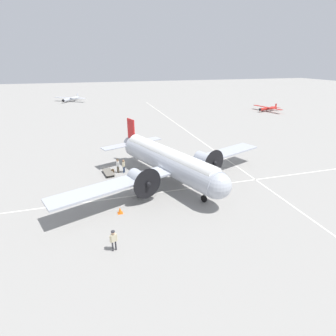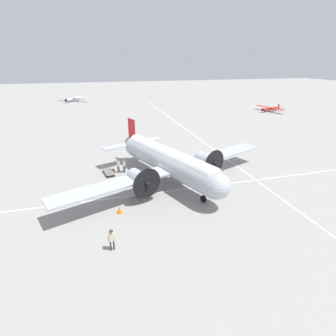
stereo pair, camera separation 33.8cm
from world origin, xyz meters
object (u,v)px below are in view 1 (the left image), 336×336
ramp_agent (118,164)px  suitcase_near_door (113,171)px  light_aircraft_distant (70,99)px  light_aircraft_taxiing (268,108)px  crew_foreground (113,238)px  baggage_cart (108,172)px  traffic_cone (120,210)px  airliner_main (170,162)px  passenger_boarding (124,165)px

ramp_agent → suitcase_near_door: 1.09m
light_aircraft_distant → light_aircraft_taxiing: size_ratio=1.12×
suitcase_near_door → light_aircraft_taxiing: (-43.40, -30.53, 0.53)m
crew_foreground → light_aircraft_taxiing: 63.13m
ramp_agent → suitcase_near_door: bearing=-127.5°
baggage_cart → traffic_cone: (-0.37, 9.11, 0.01)m
crew_foreground → suitcase_near_door: size_ratio=3.22×
light_aircraft_taxiing → light_aircraft_distant: bearing=-47.0°
light_aircraft_distant → airliner_main: bearing=45.4°
baggage_cart → light_aircraft_distant: 64.52m
airliner_main → baggage_cart: airliner_main is taller
passenger_boarding → traffic_cone: (1.50, 9.10, -0.74)m
passenger_boarding → baggage_cart: size_ratio=0.66×
airliner_main → baggage_cart: size_ratio=9.92×
ramp_agent → airliner_main: bearing=18.9°
airliner_main → ramp_agent: (5.26, -4.55, -1.42)m
traffic_cone → light_aircraft_distant: bearing=-83.8°
crew_foreground → ramp_agent: (-1.77, -14.15, 0.06)m
passenger_boarding → light_aircraft_distant: (9.46, -64.08, -0.15)m
passenger_boarding → ramp_agent: 0.71m
traffic_cone → suitcase_near_door: bearing=-91.0°
crew_foreground → light_aircraft_distant: bearing=80.6°
passenger_boarding → ramp_agent: (0.68, -0.18, 0.08)m
baggage_cart → crew_foreground: bearing=-12.9°
baggage_cart → light_aircraft_taxiing: light_aircraft_taxiing is taller
light_aircraft_distant → traffic_cone: light_aircraft_distant is taller
crew_foreground → light_aircraft_taxiing: light_aircraft_taxiing is taller
baggage_cart → light_aircraft_distant: bearing=176.3°
airliner_main → light_aircraft_taxiing: (-37.48, -35.17, -1.75)m
light_aircraft_distant → light_aircraft_taxiing: 61.34m
passenger_boarding → airliner_main: bearing=84.3°
suitcase_near_door → light_aircraft_distant: light_aircraft_distant is taller
airliner_main → baggage_cart: (6.45, -4.39, -2.24)m
traffic_cone → light_aircraft_taxiing: bearing=-137.5°
crew_foreground → ramp_agent: size_ratio=0.94×
baggage_cart → airliner_main: bearing=45.3°
light_aircraft_distant → crew_foreground: bearing=38.9°
ramp_agent → traffic_cone: ramp_agent is taller
suitcase_near_door → crew_foreground: bearing=85.5°
baggage_cart → light_aircraft_taxiing: 53.65m
suitcase_near_door → light_aircraft_distant: 64.33m
crew_foreground → baggage_cart: crew_foreground is taller
airliner_main → crew_foreground: (7.04, 9.59, -1.48)m
suitcase_near_door → light_aircraft_distant: (8.12, -63.82, 0.63)m
light_aircraft_distant → suitcase_near_door: bearing=41.0°
crew_foreground → baggage_cart: bearing=73.1°
crew_foreground → light_aircraft_taxiing: size_ratio=0.18×
ramp_agent → baggage_cart: ramp_agent is taller
airliner_main → crew_foreground: size_ratio=15.18×
ramp_agent → light_aircraft_taxiing: bearing=95.4°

